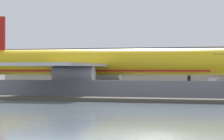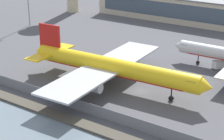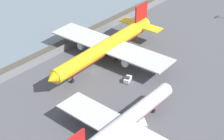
{
  "view_description": "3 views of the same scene",
  "coord_description": "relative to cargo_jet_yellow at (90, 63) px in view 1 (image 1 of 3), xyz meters",
  "views": [
    {
      "loc": [
        20.75,
        -83.74,
        3.99
      ],
      "look_at": [
        -4.49,
        0.94,
        3.92
      ],
      "focal_mm": 85.0,
      "sensor_mm": 36.0,
      "label": 1
    },
    {
      "loc": [
        40.51,
        -71.22,
        37.45
      ],
      "look_at": [
        -7.25,
        -0.87,
        4.1
      ],
      "focal_mm": 60.0,
      "sensor_mm": 36.0,
      "label": 2
    },
    {
      "loc": [
        69.37,
        66.95,
        60.44
      ],
      "look_at": [
        2.65,
        9.39,
        5.49
      ],
      "focal_mm": 60.0,
      "sensor_mm": 36.0,
      "label": 3
    }
  ],
  "objects": [
    {
      "name": "ground_plane",
      "position": [
        7.51,
        1.36,
        -5.03
      ],
      "size": [
        500.0,
        500.0,
        0.0
      ],
      "primitive_type": "plane",
      "color": "#4C4C51"
    },
    {
      "name": "terminal_building",
      "position": [
        -8.87,
        73.79,
        0.11
      ],
      "size": [
        82.76,
        19.63,
        10.26
      ],
      "color": "#BCB299",
      "rests_on": "ground"
    },
    {
      "name": "shoreline_seawall",
      "position": [
        7.51,
        -19.14,
        -4.78
      ],
      "size": [
        320.0,
        3.0,
        0.5
      ],
      "color": "#474238",
      "rests_on": "ground"
    },
    {
      "name": "baggage_tug",
      "position": [
        5.33,
        12.6,
        -4.22
      ],
      "size": [
        3.55,
        2.57,
        1.8
      ],
      "color": "white",
      "rests_on": "ground"
    },
    {
      "name": "cargo_jet_yellow",
      "position": [
        0.0,
        0.0,
        0.0
      ],
      "size": [
        49.26,
        42.69,
        13.19
      ],
      "color": "yellow",
      "rests_on": "ground"
    },
    {
      "name": "ops_van",
      "position": [
        18.89,
        27.47,
        -3.75
      ],
      "size": [
        4.87,
        5.38,
        2.48
      ],
      "color": "white",
      "rests_on": "ground"
    },
    {
      "name": "perimeter_fence",
      "position": [
        7.51,
        -14.64,
        -3.76
      ],
      "size": [
        280.0,
        0.1,
        2.55
      ],
      "color": "slate",
      "rests_on": "ground"
    }
  ]
}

